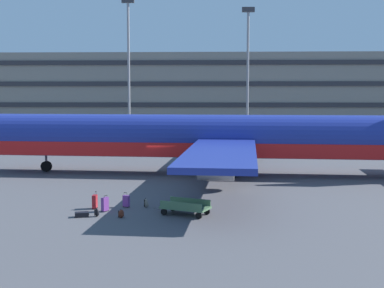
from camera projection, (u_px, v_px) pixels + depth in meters
ground_plane at (164, 175)px, 43.02m from camera, size 600.00×600.00×0.00m
terminal_structure at (190, 94)px, 90.14m from camera, size 171.88×18.50×12.96m
airliner at (220, 139)px, 42.81m from camera, size 43.75×35.59×10.22m
light_mast_center_left at (129, 58)px, 75.89m from camera, size 1.80×0.50×20.24m
light_mast_center_right at (248, 62)px, 75.27m from camera, size 1.80×0.50×18.83m
suitcase_silver at (82, 215)px, 28.33m from camera, size 0.82×0.61×0.26m
suitcase_laid_flat at (105, 204)px, 29.58m from camera, size 0.39×0.49×0.93m
suitcase_black at (126, 201)px, 30.72m from camera, size 0.43×0.35×0.88m
suitcase_scuffed at (95, 201)px, 30.32m from camera, size 0.24×0.45×1.02m
backpack_red at (97, 213)px, 28.39m from camera, size 0.34×0.36×0.51m
backpack_large at (121, 214)px, 28.09m from camera, size 0.38×0.42×0.49m
backpack_teal at (146, 203)px, 30.68m from camera, size 0.31×0.35×0.56m
baggage_cart at (185, 207)px, 28.77m from camera, size 3.31×2.19×0.82m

